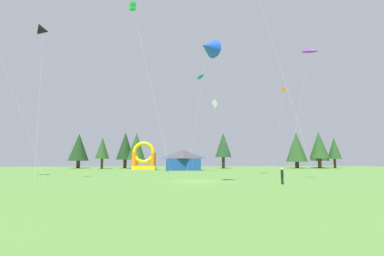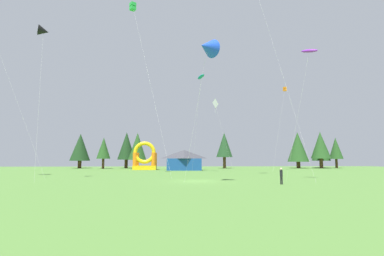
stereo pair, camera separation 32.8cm
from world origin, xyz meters
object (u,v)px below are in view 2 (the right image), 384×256
Objects in this scene: kite_black_delta at (43,31)px; kite_green_box at (133,7)px; kite_teal_parafoil at (201,77)px; inflatable_blue_arch at (145,160)px; kite_blue_delta at (207,47)px; person_left_edge at (281,175)px; kite_orange_box at (285,89)px; kite_white_diamond at (215,104)px; kite_purple_parafoil at (309,51)px; festival_tent at (184,160)px.

kite_green_box reaches higher than kite_black_delta.
inflatable_blue_arch is (-11.13, 14.80, -14.35)m from kite_teal_parafoil.
person_left_edge is (7.02, 0.58, -12.11)m from kite_blue_delta.
kite_teal_parafoil reaches higher than kite_orange_box.
kite_orange_box is at bearing 32.59° from kite_black_delta.
kite_black_delta is 19.64m from kite_blue_delta.
kite_orange_box is 2.74× the size of inflatable_blue_arch.
kite_white_diamond is (22.74, 23.84, -3.83)m from kite_black_delta.
inflatable_blue_arch is (-14.41, 7.47, -10.93)m from kite_white_diamond.
kite_purple_parafoil is 9.51× the size of person_left_edge.
kite_white_diamond is at bearing 43.67° from kite_green_box.
kite_blue_delta is 36.20m from festival_tent.
kite_white_diamond is at bearing 81.10° from person_left_edge.
kite_teal_parafoil is at bearing -157.92° from kite_orange_box.
inflatable_blue_arch is at bearing 104.86° from kite_blue_delta.
kite_blue_delta is at bearing -58.99° from kite_green_box.
kite_green_box is 31.55m from inflatable_blue_arch.
kite_blue_delta reaches higher than festival_tent.
inflatable_blue_arch reaches higher than person_left_edge.
kite_white_diamond is (14.28, 13.63, -12.52)m from kite_green_box.
kite_teal_parafoil reaches higher than festival_tent.
festival_tent is at bearing 113.21° from kite_purple_parafoil.
kite_black_delta is 0.67× the size of kite_green_box.
festival_tent is (-13.19, 30.76, -12.14)m from kite_purple_parafoil.
kite_orange_box is 32.74m from inflatable_blue_arch.
festival_tent is at bearing 65.41° from kite_green_box.
kite_black_delta is 2.50× the size of festival_tent.
kite_purple_parafoil reaches higher than kite_white_diamond.
kite_blue_delta is 12.37m from kite_purple_parafoil.
person_left_edge is 40.54m from inflatable_blue_arch.
person_left_edge is (25.27, -5.50, -16.06)m from kite_black_delta.
kite_white_diamond is 1.97× the size of festival_tent.
kite_purple_parafoil is at bearing 17.59° from kite_blue_delta.
person_left_edge is (16.81, -15.70, -24.75)m from kite_green_box.
festival_tent is at bearing -18.94° from inflatable_blue_arch.
kite_purple_parafoil is 2.09× the size of festival_tent.
kite_teal_parafoil is 27.62m from person_left_edge.
kite_orange_box is 35.18m from kite_blue_delta.
festival_tent is at bearing 92.42° from kite_blue_delta.
inflatable_blue_arch is at bearing 152.61° from kite_white_diamond.
kite_green_box reaches higher than kite_blue_delta.
kite_teal_parafoil is 11.00× the size of person_left_edge.
inflatable_blue_arch is (-0.13, 21.10, -23.45)m from kite_green_box.
kite_blue_delta is 14.01m from person_left_edge.
kite_black_delta is 1.27× the size of kite_white_diamond.
kite_teal_parafoil is at bearing 86.94° from kite_blue_delta.
person_left_edge is (2.53, -29.33, -12.23)m from kite_white_diamond.
kite_teal_parafoil is (-17.43, -7.07, 0.33)m from kite_orange_box.
kite_black_delta is at bearing 175.50° from kite_purple_parafoil.
festival_tent is at bearing 166.51° from kite_orange_box.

